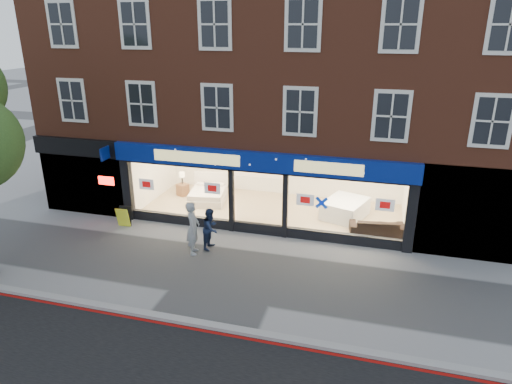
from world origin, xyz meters
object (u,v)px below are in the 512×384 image
at_px(display_bed, 208,194).
at_px(pedestrian_grey, 193,228).
at_px(a_board, 124,217).
at_px(mattress_stack, 345,208).
at_px(sofa, 377,227).
at_px(pedestrian_blue, 211,228).

relative_size(display_bed, pedestrian_grey, 1.13).
xyz_separation_m(display_bed, a_board, (-2.31, -3.31, 0.00)).
xyz_separation_m(display_bed, pedestrian_grey, (1.24, -4.65, 0.55)).
distance_m(mattress_stack, a_board, 8.96).
xyz_separation_m(sofa, pedestrian_blue, (-5.73, -2.55, 0.36)).
xyz_separation_m(a_board, pedestrian_grey, (3.55, -1.34, 0.55)).
bearing_deg(mattress_stack, display_bed, 177.77).
height_order(a_board, pedestrian_blue, pedestrian_blue).
height_order(a_board, pedestrian_grey, pedestrian_grey).
distance_m(display_bed, pedestrian_grey, 4.85).
height_order(mattress_stack, pedestrian_blue, pedestrian_blue).
xyz_separation_m(sofa, a_board, (-9.73, -1.74, 0.01)).
bearing_deg(pedestrian_grey, display_bed, 0.25).
xyz_separation_m(a_board, pedestrian_blue, (4.00, -0.82, 0.35)).
bearing_deg(pedestrian_blue, display_bed, 26.38).
relative_size(display_bed, a_board, 2.66).
bearing_deg(sofa, display_bed, -20.59).
distance_m(display_bed, sofa, 7.59).
xyz_separation_m(mattress_stack, a_board, (-8.41, -3.07, -0.06)).
bearing_deg(a_board, pedestrian_blue, -14.55).
xyz_separation_m(display_bed, pedestrian_blue, (1.69, -4.12, 0.35)).
height_order(display_bed, pedestrian_grey, pedestrian_grey).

